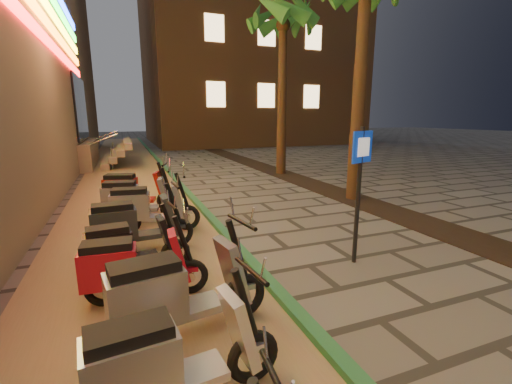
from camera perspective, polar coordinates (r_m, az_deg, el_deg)
name	(u,v)px	position (r m, az deg, el deg)	size (l,w,h in m)	color
parking_strip	(130,195)	(11.48, -20.19, -0.41)	(3.40, 60.00, 0.01)	#8C7251
green_curb	(185,189)	(11.62, -11.82, 0.48)	(0.18, 60.00, 0.10)	#235E39
planting_strip	(403,216)	(9.21, 23.29, -3.68)	(1.20, 40.00, 0.02)	black
apartment_block	(243,7)	(36.66, -2.14, 28.43)	(18.00, 16.06, 25.00)	brown
palm_d	(283,25)	(15.09, 4.55, 25.97)	(2.97, 3.02, 7.16)	#472D19
pedestrian_sign	(360,177)	(5.73, 16.92, 2.42)	(0.48, 0.18, 2.26)	black
scooter_5	(166,361)	(3.12, -14.84, -25.58)	(1.66, 0.63, 1.17)	black
scooter_6	(173,294)	(3.91, -13.68, -16.18)	(1.83, 0.76, 1.28)	black
scooter_7	(130,267)	(4.83, -20.30, -11.70)	(1.62, 0.57, 1.14)	black
scooter_8	(126,248)	(5.59, -20.84, -8.64)	(1.56, 0.57, 1.10)	black
scooter_9	(131,225)	(6.45, -20.18, -5.17)	(1.77, 0.62, 1.24)	black
scooter_10	(145,208)	(7.50, -18.09, -2.50)	(1.82, 0.74, 1.27)	black
scooter_11	(133,199)	(8.32, -19.75, -1.16)	(1.82, 0.81, 1.28)	black
scooter_12	(132,191)	(9.22, -19.92, 0.16)	(1.83, 0.96, 1.30)	black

